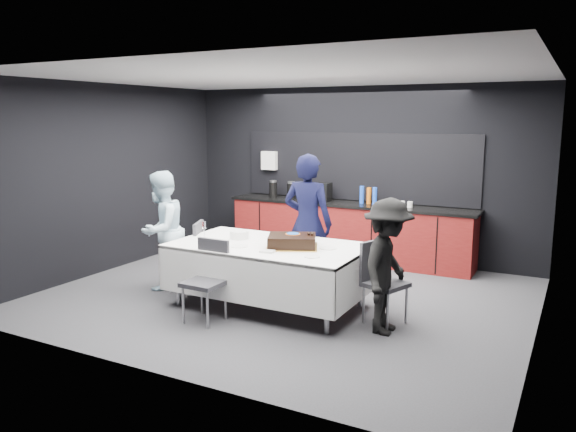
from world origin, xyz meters
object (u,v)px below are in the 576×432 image
object	(u,v)px
cake_assembly	(292,241)
person_left	(162,230)
chair_left	(191,251)
person_center	(308,223)
person_right	(387,266)
champagne_flute	(204,226)
party_table	(269,255)
chair_right	(380,276)
chair_near	(208,274)
plate_stack	(239,235)

from	to	relation	value
cake_assembly	person_left	xyz separation A→B (m)	(-1.99, 0.01, -0.05)
cake_assembly	chair_left	size ratio (longest dim) A/B	0.80
person_center	person_right	bearing A→B (deg)	143.61
chair_left	person_center	distance (m)	1.61
champagne_flute	person_right	bearing A→B (deg)	-0.88
party_table	person_right	bearing A→B (deg)	-5.60
person_right	chair_right	bearing A→B (deg)	29.98
party_table	chair_left	bearing A→B (deg)	175.23
cake_assembly	person_right	xyz separation A→B (m)	(1.22, -0.14, -0.12)
chair_near	person_right	world-z (taller)	person_right
chair_left	chair_right	xyz separation A→B (m)	(2.64, 0.03, 0.00)
plate_stack	champagne_flute	world-z (taller)	champagne_flute
party_table	chair_left	distance (m)	1.28
chair_left	person_left	distance (m)	0.49
party_table	person_right	size ratio (longest dim) A/B	1.58
cake_assembly	person_center	bearing A→B (deg)	102.87
person_center	champagne_flute	bearing A→B (deg)	38.96
plate_stack	person_left	world-z (taller)	person_left
person_right	person_left	bearing A→B (deg)	85.88
plate_stack	person_center	xyz separation A→B (m)	(0.64, 0.68, 0.09)
cake_assembly	plate_stack	size ratio (longest dim) A/B	3.09
party_table	chair_left	size ratio (longest dim) A/B	2.51
cake_assembly	chair_right	bearing A→B (deg)	7.91
person_left	chair_left	bearing A→B (deg)	98.19
cake_assembly	person_center	world-z (taller)	person_center
cake_assembly	chair_right	world-z (taller)	cake_assembly
party_table	cake_assembly	size ratio (longest dim) A/B	3.12
plate_stack	person_left	distance (m)	1.18
chair_right	person_center	world-z (taller)	person_center
cake_assembly	person_left	distance (m)	1.99
chair_right	chair_near	world-z (taller)	same
person_center	chair_right	bearing A→B (deg)	149.33
person_center	chair_left	bearing A→B (deg)	23.30
chair_left	chair_near	xyz separation A→B (m)	(0.89, -0.83, 0.00)
person_center	person_right	distance (m)	1.70
party_table	plate_stack	world-z (taller)	plate_stack
person_left	person_right	world-z (taller)	person_left
plate_stack	chair_near	bearing A→B (deg)	-82.43
champagne_flute	person_center	xyz separation A→B (m)	(1.02, 0.90, -0.02)
champagne_flute	chair_right	size ratio (longest dim) A/B	0.24
champagne_flute	chair_near	bearing A→B (deg)	-50.98
chair_right	person_right	distance (m)	0.39
chair_left	chair_near	distance (m)	1.21
chair_left	champagne_flute	bearing A→B (deg)	-29.49
party_table	cake_assembly	world-z (taller)	cake_assembly
party_table	person_center	size ratio (longest dim) A/B	1.26
party_table	chair_right	world-z (taller)	chair_right
chair_near	chair_right	bearing A→B (deg)	26.08
party_table	chair_near	distance (m)	0.83
chair_left	plate_stack	bearing A→B (deg)	0.04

